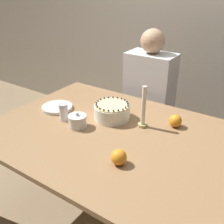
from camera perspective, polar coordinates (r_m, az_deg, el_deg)
ground_plane at (r=2.11m, az=0.07°, el=-21.82°), size 12.00×12.00×0.00m
wall_behind at (r=2.69m, az=17.93°, el=19.51°), size 8.00×0.05×2.60m
dining_table at (r=1.68m, az=0.08°, el=-7.15°), size 1.55×1.13×0.74m
cake at (r=1.77m, az=0.00°, el=0.12°), size 0.24×0.24×0.12m
sugar_bowl at (r=1.69m, az=-7.52°, el=-1.96°), size 0.12×0.12×0.10m
sugar_shaker at (r=1.78m, az=-10.49°, el=-0.01°), size 0.06×0.06×0.12m
plate_stack at (r=1.96m, az=-11.85°, el=0.99°), size 0.22×0.22×0.02m
candle at (r=1.66m, az=6.83°, el=0.28°), size 0.06×0.06×0.28m
orange_fruit_0 at (r=1.35m, az=1.49°, el=-9.81°), size 0.08×0.08×0.08m
orange_fruit_1 at (r=1.73m, az=13.63°, el=-1.89°), size 0.08×0.08×0.08m
person_man_blue_shirt at (r=2.37m, az=7.83°, el=0.43°), size 0.40×0.34×1.25m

